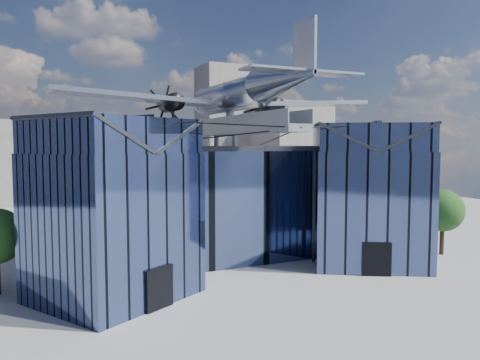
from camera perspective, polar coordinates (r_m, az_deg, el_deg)
name	(u,v)px	position (r m, az deg, el deg)	size (l,w,h in m)	color
ground_plane	(251,274)	(36.99, 1.34, -11.41)	(120.00, 120.00, 0.00)	gray
museum	(222,196)	(41.14, -2.25, -1.94)	(32.88, 24.50, 17.60)	#3D4D7E
bg_towers	(131,145)	(84.17, -13.20, 4.23)	(77.00, 24.50, 26.00)	gray
tree_plaza_e	(443,211)	(46.44, 23.49, -3.45)	(4.15, 4.15, 5.95)	#302213
tree_side_e	(421,193)	(67.79, 21.22, -1.50)	(3.76, 3.76, 5.12)	#302213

